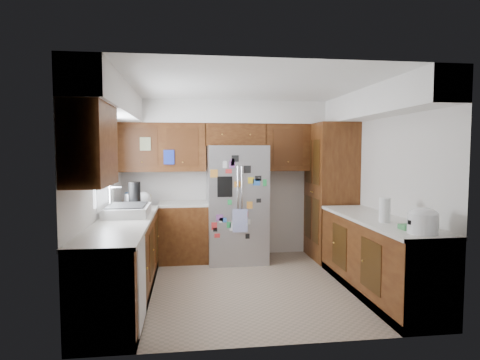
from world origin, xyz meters
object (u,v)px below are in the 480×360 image
pantry (331,192)px  rice_cooker (423,220)px  fridge (237,204)px  paper_towel (385,210)px

pantry → rice_cooker: 2.53m
pantry → rice_cooker: size_ratio=7.28×
fridge → paper_towel: 2.43m
rice_cooker → paper_towel: size_ratio=1.07×
pantry → fridge: 1.51m
fridge → rice_cooker: fridge is taller
fridge → paper_towel: fridge is taller
pantry → fridge: pantry is taller
fridge → rice_cooker: size_ratio=6.10×
rice_cooker → paper_towel: 0.62m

